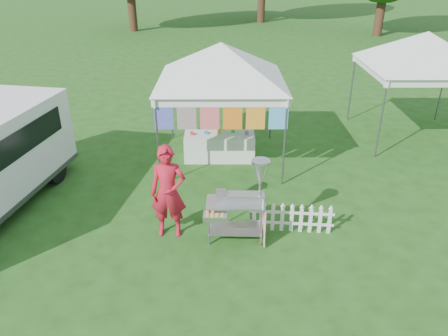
{
  "coord_description": "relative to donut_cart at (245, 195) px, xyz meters",
  "views": [
    {
      "loc": [
        0.02,
        -6.9,
        4.9
      ],
      "look_at": [
        0.06,
        0.73,
        1.1
      ],
      "focal_mm": 35.0,
      "sensor_mm": 36.0,
      "label": 1
    }
  ],
  "objects": [
    {
      "name": "ground",
      "position": [
        -0.43,
        0.08,
        -0.96
      ],
      "size": [
        120.0,
        120.0,
        0.0
      ],
      "primitive_type": "plane",
      "color": "#244814",
      "rests_on": "ground"
    },
    {
      "name": "vendor",
      "position": [
        -1.41,
        0.18,
        -0.04
      ],
      "size": [
        0.68,
        0.45,
        1.83
      ],
      "primitive_type": "imported",
      "rotation": [
        0.0,
        0.0,
        -0.02
      ],
      "color": "red",
      "rests_on": "ground"
    },
    {
      "name": "display_table",
      "position": [
        -0.48,
        3.57,
        -0.62
      ],
      "size": [
        1.8,
        0.7,
        0.69
      ],
      "primitive_type": "cube",
      "color": "white",
      "rests_on": "ground"
    },
    {
      "name": "canopy_main",
      "position": [
        -0.43,
        3.57,
        2.03
      ],
      "size": [
        4.24,
        4.24,
        3.45
      ],
      "color": "#59595E",
      "rests_on": "ground"
    },
    {
      "name": "picket_fence",
      "position": [
        0.92,
        0.24,
        -0.67
      ],
      "size": [
        1.62,
        0.17,
        0.56
      ],
      "rotation": [
        0.0,
        0.0,
        -0.09
      ],
      "color": "white",
      "rests_on": "ground"
    },
    {
      "name": "donut_cart",
      "position": [
        0.0,
        0.0,
        0.0
      ],
      "size": [
        1.19,
        0.77,
        1.63
      ],
      "rotation": [
        0.0,
        0.0,
        -0.03
      ],
      "color": "gray",
      "rests_on": "ground"
    },
    {
      "name": "canopy_right",
      "position": [
        5.07,
        5.08,
        2.03
      ],
      "size": [
        4.24,
        4.24,
        3.45
      ],
      "color": "#59595E",
      "rests_on": "ground"
    }
  ]
}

